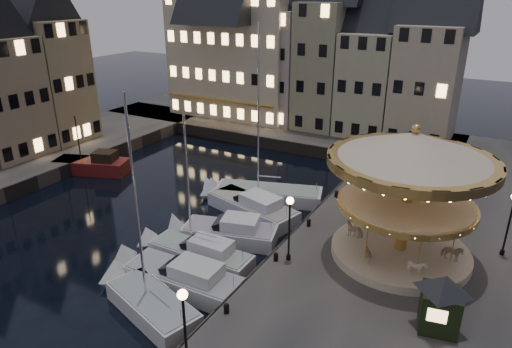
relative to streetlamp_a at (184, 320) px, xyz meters
The scene contains 31 objects.
ground 12.21m from the streetlamp_a, 128.66° to the left, with size 160.00×160.00×0.00m, color black.
quay_east 16.81m from the streetlamp_a, 65.61° to the left, with size 16.00×56.00×1.30m, color #474442.
quay_north 40.14m from the streetlamp_a, 112.33° to the left, with size 44.00×12.00×1.30m, color #474442.
quaywall_e 15.42m from the streetlamp_a, 94.57° to the left, with size 0.15×44.00×1.30m, color #47423A.
quaywall_n 33.86m from the streetlamp_a, 113.06° to the left, with size 48.00×0.15×1.30m, color #47423A.
quaywall_w 27.70m from the streetlamp_a, 156.42° to the left, with size 0.15×44.00×1.30m, color #47423A.
streetlamp_a is the anchor object (origin of this frame).
streetlamp_b 10.00m from the streetlamp_a, 90.00° to the left, with size 0.44×0.44×4.17m.
streetlamp_c 23.50m from the streetlamp_a, 90.00° to the left, with size 0.44×0.44×4.17m.
streetlamp_d 20.41m from the streetlamp_a, 56.39° to the left, with size 0.44×0.44×4.17m.
bollard_a 4.71m from the streetlamp_a, 98.53° to the left, with size 0.30×0.30×0.57m.
bollard_b 9.82m from the streetlamp_a, 93.61° to the left, with size 0.30×0.30×0.57m.
bollard_c 14.71m from the streetlamp_a, 92.37° to the left, with size 0.30×0.30×0.57m.
bollard_d 20.15m from the streetlamp_a, 91.72° to the left, with size 0.30×0.30×0.57m.
townhouse_na 47.41m from the streetlamp_a, 124.40° to the left, with size 5.50×8.00×12.80m.
townhouse_nb 44.62m from the streetlamp_a, 118.58° to the left, with size 6.16×8.00×13.80m.
townhouse_nc 42.13m from the streetlamp_a, 111.29° to the left, with size 6.82×8.00×14.80m.
townhouse_nd 40.47m from the streetlamp_a, 103.62° to the left, with size 5.50×8.00×15.80m.
townhouse_ne 39.38m from the streetlamp_a, 95.86° to the left, with size 6.16×8.00×12.80m.
townhouse_nf 39.29m from the streetlamp_a, 86.99° to the left, with size 6.82×8.00×13.80m.
townhouse_wc 38.99m from the streetlamp_a, 149.00° to the left, with size 8.80×5.50×14.20m.
hotel_corner 44.76m from the streetlamp_a, 118.53° to the left, with size 17.60×9.00×16.80m.
motorboat_a 7.29m from the streetlamp_a, 148.08° to the left, with size 7.23×4.21×12.02m.
motorboat_b 8.64m from the streetlamp_a, 131.30° to the left, with size 8.56×2.70×2.15m.
motorboat_c 11.01m from the streetlamp_a, 124.77° to the left, with size 8.06×2.12×10.72m.
motorboat_d 13.66m from the streetlamp_a, 116.32° to the left, with size 7.63×4.34×2.15m.
motorboat_e 17.95m from the streetlamp_a, 111.67° to the left, with size 8.93×4.70×2.15m.
motorboat_f 20.53m from the streetlamp_a, 109.67° to the left, with size 9.83×5.38×13.18m.
red_fishing_boat 29.35m from the streetlamp_a, 145.53° to the left, with size 7.41×4.72×5.80m.
carousel 15.22m from the streetlamp_a, 67.30° to the left, with size 9.57×9.57×8.37m.
ticket_kiosk 12.05m from the streetlamp_a, 42.39° to the left, with size 2.81×2.81×3.30m.
Camera 1 is at (17.14, -20.65, 16.55)m, focal length 32.00 mm.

